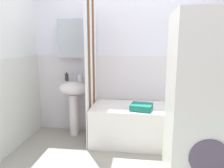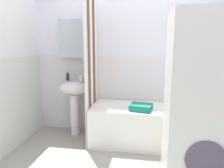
# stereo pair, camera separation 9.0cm
# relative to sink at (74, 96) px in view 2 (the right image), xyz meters

# --- Properties ---
(wall_back_tiled) EXTENTS (3.60, 0.18, 2.40)m
(wall_back_tiled) POSITION_rel_sink_xyz_m (0.84, 0.23, 0.53)
(wall_back_tiled) COLOR white
(wall_back_tiled) RESTS_ON ground_plane
(wall_left_tiled) EXTENTS (0.07, 1.81, 2.40)m
(wall_left_tiled) POSITION_rel_sink_xyz_m (-0.67, -0.69, 0.51)
(wall_left_tiled) COLOR white
(wall_left_tiled) RESTS_ON ground_plane
(sink) EXTENTS (0.44, 0.34, 0.82)m
(sink) POSITION_rel_sink_xyz_m (0.00, 0.00, 0.00)
(sink) COLOR white
(sink) RESTS_ON ground_plane
(faucet) EXTENTS (0.03, 0.12, 0.12)m
(faucet) POSITION_rel_sink_xyz_m (0.00, 0.08, 0.28)
(faucet) COLOR silver
(faucet) RESTS_ON sink
(soap_dispenser) EXTENTS (0.05, 0.05, 0.13)m
(soap_dispenser) POSITION_rel_sink_xyz_m (-0.12, 0.08, 0.28)
(soap_dispenser) COLOR #2C2D26
(soap_dispenser) RESTS_ON sink
(toothbrush_cup) EXTENTS (0.07, 0.07, 0.10)m
(toothbrush_cup) POSITION_rel_sink_xyz_m (0.10, 0.04, 0.27)
(toothbrush_cup) COLOR silver
(toothbrush_cup) RESTS_ON sink
(bathtub) EXTENTS (1.58, 0.65, 0.52)m
(bathtub) POSITION_rel_sink_xyz_m (1.12, -0.13, -0.34)
(bathtub) COLOR white
(bathtub) RESTS_ON ground_plane
(shower_curtain) EXTENTS (0.01, 0.65, 2.00)m
(shower_curtain) POSITION_rel_sink_xyz_m (0.31, -0.13, 0.40)
(shower_curtain) COLOR white
(shower_curtain) RESTS_ON ground_plane
(shampoo_bottle) EXTENTS (0.04, 0.04, 0.19)m
(shampoo_bottle) POSITION_rel_sink_xyz_m (1.81, 0.13, 0.01)
(shampoo_bottle) COLOR #C94E67
(shampoo_bottle) RESTS_ON bathtub
(lotion_bottle) EXTENTS (0.06, 0.06, 0.21)m
(lotion_bottle) POSITION_rel_sink_xyz_m (1.72, 0.14, 0.02)
(lotion_bottle) COLOR white
(lotion_bottle) RESTS_ON bathtub
(body_wash_bottle) EXTENTS (0.05, 0.05, 0.16)m
(body_wash_bottle) POSITION_rel_sink_xyz_m (1.55, 0.11, -0.01)
(body_wash_bottle) COLOR gold
(body_wash_bottle) RESTS_ON bathtub
(towel_folded) EXTENTS (0.31, 0.27, 0.08)m
(towel_folded) POSITION_rel_sink_xyz_m (1.01, -0.29, -0.04)
(towel_folded) COLOR #1B7362
(towel_folded) RESTS_ON bathtub
(washer_dryer_stack) EXTENTS (0.60, 0.64, 1.66)m
(washer_dryer_stack) POSITION_rel_sink_xyz_m (1.56, -0.98, 0.22)
(washer_dryer_stack) COLOR white
(washer_dryer_stack) RESTS_ON ground_plane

